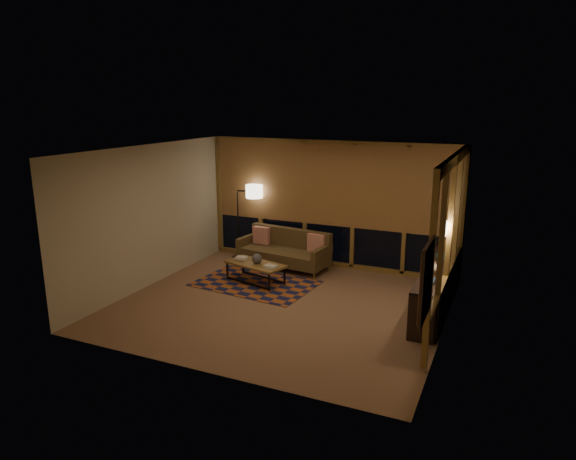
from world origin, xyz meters
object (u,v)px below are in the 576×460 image
at_px(coffee_table, 256,273).
at_px(bookshelf, 436,287).
at_px(sofa, 283,250).
at_px(floor_lamp, 238,221).

distance_m(coffee_table, bookshelf, 3.44).
relative_size(sofa, floor_lamp, 1.14).
relative_size(sofa, coffee_table, 1.62).
xyz_separation_m(coffee_table, bookshelf, (3.43, 0.16, 0.17)).
xyz_separation_m(floor_lamp, bookshelf, (4.54, -1.15, -0.48)).
bearing_deg(floor_lamp, coffee_table, -59.32).
bearing_deg(bookshelf, sofa, 164.61).
height_order(sofa, coffee_table, sofa).
bearing_deg(floor_lamp, bookshelf, -23.88).
xyz_separation_m(sofa, floor_lamp, (-1.23, 0.24, 0.46)).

